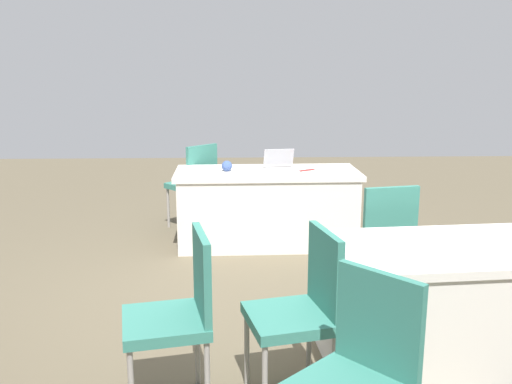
{
  "coord_description": "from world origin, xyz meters",
  "views": [
    {
      "loc": [
        0.03,
        4.01,
        1.81
      ],
      "look_at": [
        -0.11,
        -0.02,
        0.9
      ],
      "focal_mm": 38.98,
      "sensor_mm": 36.0,
      "label": 1
    }
  ],
  "objects_px": {
    "chair_tucked_left": "(302,305)",
    "laptop_silver": "(281,166)",
    "yarn_ball": "(227,166)",
    "table_mid_right": "(451,306)",
    "scissors_red": "(307,170)",
    "chair_by_pillar": "(195,180)",
    "chair_tucked_right": "(179,309)",
    "table_foreground": "(267,207)",
    "chair_aisle": "(382,236)",
    "chair_near_front": "(359,371)"
  },
  "relations": [
    {
      "from": "table_mid_right",
      "to": "scissors_red",
      "type": "xyz_separation_m",
      "value": [
        0.58,
        -2.46,
        0.39
      ]
    },
    {
      "from": "table_mid_right",
      "to": "yarn_ball",
      "type": "height_order",
      "value": "yarn_ball"
    },
    {
      "from": "chair_near_front",
      "to": "chair_aisle",
      "type": "distance_m",
      "value": 1.98
    },
    {
      "from": "laptop_silver",
      "to": "yarn_ball",
      "type": "relative_size",
      "value": 3.28
    },
    {
      "from": "laptop_silver",
      "to": "scissors_red",
      "type": "relative_size",
      "value": 1.97
    },
    {
      "from": "table_foreground",
      "to": "chair_by_pillar",
      "type": "bearing_deg",
      "value": -36.83
    },
    {
      "from": "table_mid_right",
      "to": "scissors_red",
      "type": "relative_size",
      "value": 8.97
    },
    {
      "from": "table_foreground",
      "to": "yarn_ball",
      "type": "bearing_deg",
      "value": 2.42
    },
    {
      "from": "table_mid_right",
      "to": "scissors_red",
      "type": "height_order",
      "value": "scissors_red"
    },
    {
      "from": "table_foreground",
      "to": "yarn_ball",
      "type": "relative_size",
      "value": 17.45
    },
    {
      "from": "table_foreground",
      "to": "scissors_red",
      "type": "xyz_separation_m",
      "value": [
        -0.4,
        0.01,
        0.39
      ]
    },
    {
      "from": "table_mid_right",
      "to": "chair_tucked_left",
      "type": "bearing_deg",
      "value": 18.04
    },
    {
      "from": "chair_by_pillar",
      "to": "laptop_silver",
      "type": "height_order",
      "value": "laptop_silver"
    },
    {
      "from": "laptop_silver",
      "to": "yarn_ball",
      "type": "distance_m",
      "value": 0.55
    },
    {
      "from": "table_mid_right",
      "to": "table_foreground",
      "type": "bearing_deg",
      "value": -68.26
    },
    {
      "from": "chair_aisle",
      "to": "scissors_red",
      "type": "bearing_deg",
      "value": 93.15
    },
    {
      "from": "chair_tucked_right",
      "to": "table_foreground",
      "type": "bearing_deg",
      "value": -23.97
    },
    {
      "from": "table_foreground",
      "to": "chair_tucked_left",
      "type": "relative_size",
      "value": 1.95
    },
    {
      "from": "chair_aisle",
      "to": "chair_tucked_right",
      "type": "bearing_deg",
      "value": -148.84
    },
    {
      "from": "table_mid_right",
      "to": "chair_tucked_left",
      "type": "relative_size",
      "value": 1.68
    },
    {
      "from": "chair_near_front",
      "to": "scissors_red",
      "type": "height_order",
      "value": "chair_near_front"
    },
    {
      "from": "chair_aisle",
      "to": "scissors_red",
      "type": "xyz_separation_m",
      "value": [
        0.38,
        -1.56,
        0.22
      ]
    },
    {
      "from": "table_foreground",
      "to": "table_mid_right",
      "type": "xyz_separation_m",
      "value": [
        -0.98,
        2.47,
        0.0
      ]
    },
    {
      "from": "chair_tucked_left",
      "to": "laptop_silver",
      "type": "distance_m",
      "value": 2.83
    },
    {
      "from": "chair_tucked_right",
      "to": "chair_aisle",
      "type": "distance_m",
      "value": 1.89
    },
    {
      "from": "chair_tucked_left",
      "to": "chair_tucked_right",
      "type": "relative_size",
      "value": 0.99
    },
    {
      "from": "yarn_ball",
      "to": "scissors_red",
      "type": "distance_m",
      "value": 0.81
    },
    {
      "from": "table_foreground",
      "to": "chair_tucked_left",
      "type": "bearing_deg",
      "value": 90.79
    },
    {
      "from": "chair_tucked_left",
      "to": "chair_aisle",
      "type": "distance_m",
      "value": 1.42
    },
    {
      "from": "chair_near_front",
      "to": "scissors_red",
      "type": "relative_size",
      "value": 5.38
    },
    {
      "from": "chair_near_front",
      "to": "laptop_silver",
      "type": "bearing_deg",
      "value": -41.36
    },
    {
      "from": "chair_tucked_right",
      "to": "laptop_silver",
      "type": "distance_m",
      "value": 2.98
    },
    {
      "from": "chair_near_front",
      "to": "chair_aisle",
      "type": "height_order",
      "value": "chair_near_front"
    },
    {
      "from": "table_mid_right",
      "to": "yarn_ball",
      "type": "xyz_separation_m",
      "value": [
        1.39,
        -2.45,
        0.44
      ]
    },
    {
      "from": "chair_tucked_right",
      "to": "chair_by_pillar",
      "type": "bearing_deg",
      "value": -8.93
    },
    {
      "from": "table_foreground",
      "to": "chair_aisle",
      "type": "relative_size",
      "value": 1.95
    },
    {
      "from": "table_mid_right",
      "to": "chair_tucked_right",
      "type": "height_order",
      "value": "chair_tucked_right"
    },
    {
      "from": "chair_tucked_right",
      "to": "yarn_ball",
      "type": "xyz_separation_m",
      "value": [
        -0.21,
        -2.82,
        0.26
      ]
    },
    {
      "from": "chair_by_pillar",
      "to": "scissors_red",
      "type": "bearing_deg",
      "value": -70.91
    },
    {
      "from": "yarn_ball",
      "to": "scissors_red",
      "type": "xyz_separation_m",
      "value": [
        -0.81,
        -0.01,
        -0.05
      ]
    },
    {
      "from": "table_foreground",
      "to": "table_mid_right",
      "type": "distance_m",
      "value": 2.66
    },
    {
      "from": "chair_by_pillar",
      "to": "laptop_silver",
      "type": "xyz_separation_m",
      "value": [
        -0.92,
        0.55,
        0.25
      ]
    },
    {
      "from": "laptop_silver",
      "to": "yarn_ball",
      "type": "bearing_deg",
      "value": -2.31
    },
    {
      "from": "table_mid_right",
      "to": "scissors_red",
      "type": "bearing_deg",
      "value": -76.69
    },
    {
      "from": "scissors_red",
      "to": "chair_aisle",
      "type": "bearing_deg",
      "value": 73.46
    },
    {
      "from": "yarn_ball",
      "to": "chair_tucked_right",
      "type": "bearing_deg",
      "value": 85.68
    },
    {
      "from": "chair_near_front",
      "to": "chair_tucked_left",
      "type": "relative_size",
      "value": 1.01
    },
    {
      "from": "chair_tucked_left",
      "to": "chair_aisle",
      "type": "xyz_separation_m",
      "value": [
        -0.75,
        -1.21,
        0.0
      ]
    },
    {
      "from": "chair_tucked_right",
      "to": "laptop_silver",
      "type": "height_order",
      "value": "laptop_silver"
    },
    {
      "from": "table_mid_right",
      "to": "chair_near_front",
      "type": "height_order",
      "value": "chair_near_front"
    }
  ]
}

